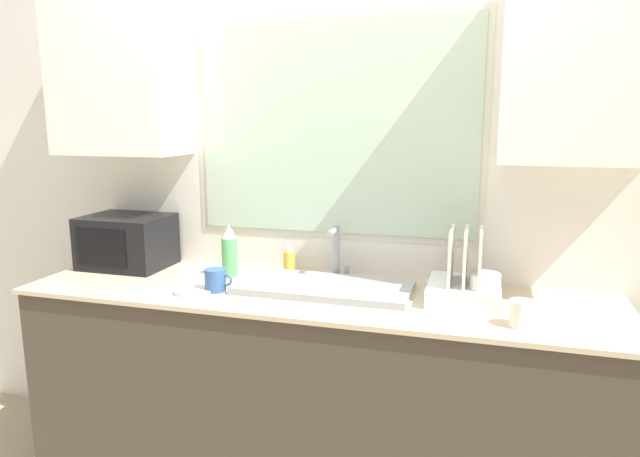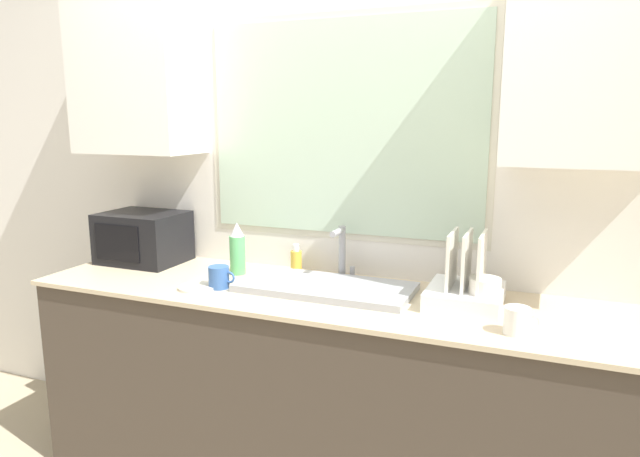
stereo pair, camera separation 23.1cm
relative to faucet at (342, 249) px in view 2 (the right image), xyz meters
name	(u,v)px [view 2 (the right image)]	position (x,y,z in m)	size (l,w,h in m)	color
countertop	(315,392)	(-0.04, -0.22, -0.60)	(2.50, 0.67, 0.92)	#42382D
wall_back	(341,167)	(-0.04, 0.09, 0.36)	(6.00, 0.38, 2.60)	silver
sink_basin	(326,287)	(0.00, -0.19, -0.12)	(0.74, 0.35, 0.03)	#9EA0A5
faucet	(342,249)	(0.00, 0.00, 0.00)	(0.08, 0.14, 0.24)	#99999E
microwave	(143,237)	(-1.04, -0.08, -0.01)	(0.40, 0.32, 0.25)	black
dish_rack	(467,288)	(0.58, -0.16, -0.07)	(0.28, 0.32, 0.29)	white
spray_bottle	(237,249)	(-0.48, -0.10, -0.02)	(0.07, 0.07, 0.24)	#59B266
soap_bottle	(296,261)	(-0.23, 0.01, -0.08)	(0.05, 0.05, 0.14)	gold
mug_near_sink	(219,277)	(-0.44, -0.33, -0.09)	(0.12, 0.09, 0.10)	#335999
mug_by_rack	(517,321)	(0.78, -0.40, -0.09)	(0.12, 0.09, 0.09)	white
small_plate	(197,287)	(-0.52, -0.37, -0.13)	(0.16, 0.16, 0.01)	silver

